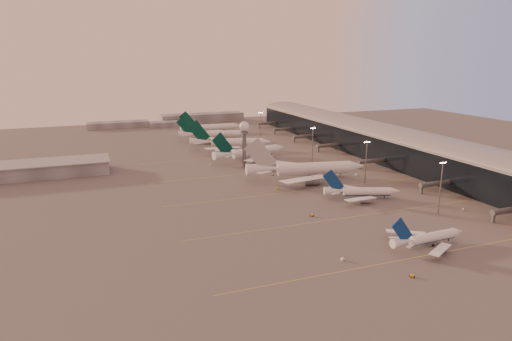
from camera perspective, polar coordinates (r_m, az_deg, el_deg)
name	(u,v)px	position (r m, az deg, el deg)	size (l,w,h in m)	color
ground	(328,230)	(195.69, 9.02, -7.34)	(700.00, 700.00, 0.00)	#525050
taxiway_markings	(325,188)	(255.84, 8.66, -2.12)	(180.00, 185.25, 0.02)	#D9CE4C
terminal	(384,143)	(339.36, 15.76, 3.39)	(57.00, 362.00, 23.04)	black
hangar	(39,169)	(305.72, -25.50, 0.17)	(82.00, 27.00, 8.50)	slate
radar_tower	(244,135)	(297.93, -1.48, 4.50)	(6.40, 6.40, 31.10)	#56595E
mast_a	(441,185)	(224.96, 22.10, -1.68)	(3.60, 0.56, 25.00)	#56595E
mast_b	(366,160)	(264.58, 13.60, 1.26)	(3.60, 0.56, 25.00)	#56595E
mast_c	(313,144)	(308.05, 7.09, 3.36)	(3.60, 0.56, 25.00)	#56595E
mast_d	(261,125)	(387.93, 0.59, 5.71)	(3.60, 0.56, 25.00)	#56595E
distant_horizon	(178,120)	(496.02, -9.69, 6.24)	(165.00, 37.50, 9.00)	slate
narrowbody_near	(428,239)	(188.61, 20.72, -8.05)	(35.57, 28.36, 13.89)	white
narrowbody_mid	(362,193)	(238.77, 13.07, -2.74)	(38.35, 30.08, 15.57)	white
widebody_white	(306,171)	(271.47, 6.32, -0.11)	(72.16, 57.30, 25.62)	white
greentail_a	(251,154)	(320.05, -0.63, 2.07)	(59.19, 47.28, 21.82)	white
greentail_b	(231,144)	(354.31, -3.17, 3.29)	(61.98, 49.28, 23.29)	white
greentail_c	(213,136)	(394.15, -5.39, 4.33)	(59.23, 47.40, 21.72)	white
greentail_d	(212,129)	(432.76, -5.57, 5.21)	(59.35, 47.84, 21.54)	white
gsv_truck_a	(344,257)	(168.83, 10.89, -10.63)	(5.60, 2.35, 2.21)	silver
gsv_tug_near	(412,276)	(163.15, 18.92, -12.37)	(2.68, 3.46, 0.87)	gold
gsv_catering_a	(463,207)	(237.17, 24.50, -4.14)	(4.85, 3.88, 3.65)	silver
gsv_tug_mid	(312,215)	(210.06, 7.01, -5.59)	(3.44, 3.94, 0.97)	gold
gsv_truck_b	(388,189)	(255.83, 16.14, -2.29)	(5.29, 3.34, 2.01)	silver
gsv_truck_c	(278,187)	(249.84, 2.72, -2.09)	(5.56, 5.27, 2.28)	gold
gsv_catering_b	(357,172)	(284.06, 12.50, -0.17)	(5.76, 2.92, 4.63)	silver
gsv_tug_far	(272,175)	(278.44, 2.07, -0.51)	(3.56, 3.66, 0.91)	silver
gsv_truck_d	(210,164)	(305.21, -5.80, 0.86)	(3.37, 5.56, 2.12)	silver
gsv_tug_hangar	(264,150)	(351.05, 1.00, 2.60)	(3.51, 2.62, 0.90)	gold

